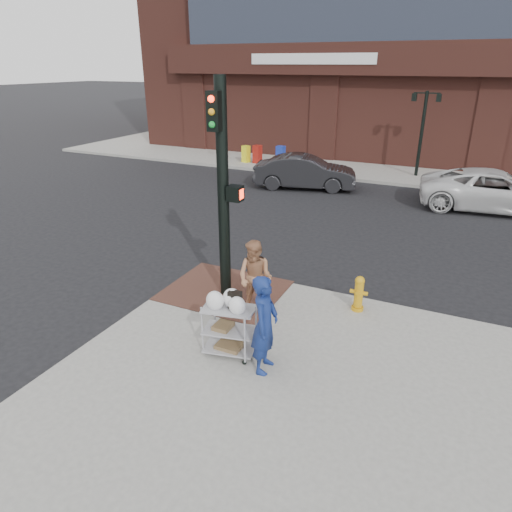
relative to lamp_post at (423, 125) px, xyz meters
The scene contains 14 objects.
ground 16.34m from the lamp_post, 97.13° to the right, with size 220.00×220.00×0.00m, color black.
brick_curb_ramp 15.52m from the lamp_post, 99.77° to the right, with size 2.80×2.40×0.01m, color #4C2B24.
lamp_post is the anchor object (origin of this frame).
parking_sign 10.64m from the lamp_post, behind, with size 0.05×0.05×2.20m, color black.
traffic_signal_pole 15.43m from the lamp_post, 99.24° to the right, with size 0.61×0.51×5.00m.
woman_blue 17.60m from the lamp_post, 91.34° to the right, with size 0.69×0.45×1.88m, color navy.
pedestrian_tan 15.88m from the lamp_post, 95.29° to the right, with size 0.83×0.65×1.71m, color #A7724E.
sedan_dark 6.39m from the lamp_post, 135.94° to the right, with size 1.60×4.60×1.51m, color black.
minivan_white 5.79m from the lamp_post, 51.05° to the right, with size 2.58×5.60×1.56m, color silver.
utility_cart 17.52m from the lamp_post, 94.02° to the right, with size 1.06×0.73×1.35m.
fire_hydrant 14.79m from the lamp_post, 87.59° to the right, with size 0.40×0.28×0.84m.
newsbox_red 8.74m from the lamp_post, behind, with size 0.41×0.38×0.99m, color maroon.
newsbox_yellow 9.43m from the lamp_post, behind, with size 0.38×0.35×0.91m, color #FAF31B.
newsbox_blue 7.47m from the lamp_post, behind, with size 0.42×0.38×1.00m, color #1930A3.
Camera 1 is at (4.42, -7.88, 5.37)m, focal length 32.00 mm.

